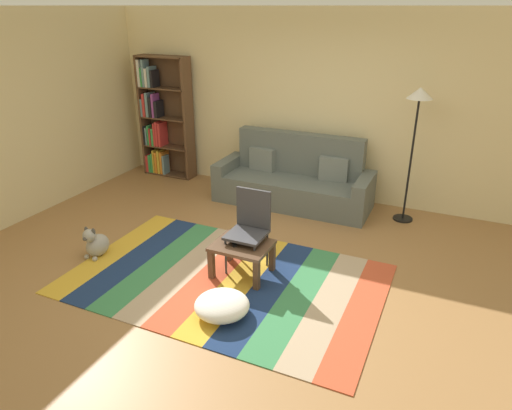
# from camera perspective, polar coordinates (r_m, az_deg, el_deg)

# --- Properties ---
(ground_plane) EXTENTS (14.00, 14.00, 0.00)m
(ground_plane) POSITION_cam_1_polar(r_m,az_deg,el_deg) (5.18, -1.13, -8.01)
(ground_plane) COLOR #9E7042
(back_wall) EXTENTS (6.80, 0.10, 2.70)m
(back_wall) POSITION_cam_1_polar(r_m,az_deg,el_deg) (6.94, 8.08, 11.97)
(back_wall) COLOR beige
(back_wall) RESTS_ON ground_plane
(left_wall) EXTENTS (0.10, 5.50, 2.70)m
(left_wall) POSITION_cam_1_polar(r_m,az_deg,el_deg) (7.25, -23.90, 10.72)
(left_wall) COLOR beige
(left_wall) RESTS_ON ground_plane
(rug) EXTENTS (3.28, 2.08, 0.01)m
(rug) POSITION_cam_1_polar(r_m,az_deg,el_deg) (5.03, -3.83, -9.09)
(rug) COLOR gold
(rug) RESTS_ON ground_plane
(couch) EXTENTS (2.26, 0.80, 1.00)m
(couch) POSITION_cam_1_polar(r_m,az_deg,el_deg) (6.79, 4.71, 2.97)
(couch) COLOR #59605B
(couch) RESTS_ON ground_plane
(bookshelf) EXTENTS (0.90, 0.28, 1.98)m
(bookshelf) POSITION_cam_1_polar(r_m,az_deg,el_deg) (7.99, -11.68, 10.23)
(bookshelf) COLOR brown
(bookshelf) RESTS_ON ground_plane
(coffee_table) EXTENTS (0.61, 0.49, 0.36)m
(coffee_table) POSITION_cam_1_polar(r_m,az_deg,el_deg) (4.96, -1.73, -5.58)
(coffee_table) COLOR #513826
(coffee_table) RESTS_ON rug
(pouf) EXTENTS (0.52, 0.52, 0.20)m
(pouf) POSITION_cam_1_polar(r_m,az_deg,el_deg) (4.46, -4.23, -12.24)
(pouf) COLOR white
(pouf) RESTS_ON rug
(dog) EXTENTS (0.22, 0.35, 0.40)m
(dog) POSITION_cam_1_polar(r_m,az_deg,el_deg) (5.69, -19.13, -4.53)
(dog) COLOR #9E998E
(dog) RESTS_ON ground_plane
(standing_lamp) EXTENTS (0.32, 0.32, 1.78)m
(standing_lamp) POSITION_cam_1_polar(r_m,az_deg,el_deg) (6.20, 19.33, 10.86)
(standing_lamp) COLOR black
(standing_lamp) RESTS_ON ground_plane
(tv_remote) EXTENTS (0.11, 0.15, 0.02)m
(tv_remote) POSITION_cam_1_polar(r_m,az_deg,el_deg) (4.92, -2.70, -4.71)
(tv_remote) COLOR black
(tv_remote) RESTS_ON coffee_table
(folding_chair) EXTENTS (0.40, 0.40, 0.90)m
(folding_chair) POSITION_cam_1_polar(r_m,az_deg,el_deg) (4.99, -0.75, -2.30)
(folding_chair) COLOR #38383D
(folding_chair) RESTS_ON ground_plane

